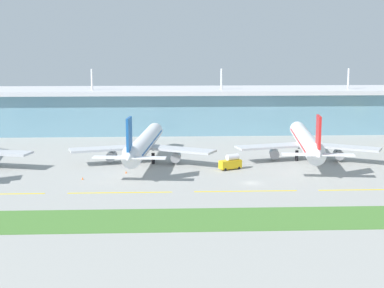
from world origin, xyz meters
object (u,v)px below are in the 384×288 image
object	(u,v)px
safety_cone_left_wingtip	(126,172)
safety_cone_nose_front	(82,178)
airliner_far_middle	(306,142)
airliner_near_middle	(144,144)
fuel_truck	(231,162)

from	to	relation	value
safety_cone_left_wingtip	safety_cone_nose_front	distance (m)	14.59
airliner_far_middle	airliner_near_middle	bearing A→B (deg)	-178.14
safety_cone_nose_front	fuel_truck	bearing A→B (deg)	14.61
airliner_near_middle	airliner_far_middle	world-z (taller)	same
airliner_far_middle	fuel_truck	distance (m)	30.77
fuel_truck	safety_cone_left_wingtip	bearing A→B (deg)	-173.17
airliner_near_middle	safety_cone_left_wingtip	bearing A→B (deg)	-107.84
airliner_far_middle	safety_cone_nose_front	xyz separation A→B (m)	(-72.41, -25.43, -6.10)
fuel_truck	safety_cone_left_wingtip	distance (m)	33.15
airliner_far_middle	safety_cone_left_wingtip	bearing A→B (deg)	-163.69
airliner_near_middle	airliner_far_middle	distance (m)	55.05
airliner_near_middle	safety_cone_nose_front	bearing A→B (deg)	-126.32
airliner_near_middle	safety_cone_nose_front	world-z (taller)	airliner_near_middle
airliner_near_middle	safety_cone_nose_front	xyz separation A→B (m)	(-17.38, -23.64, -6.10)
safety_cone_left_wingtip	airliner_far_middle	bearing A→B (deg)	16.31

